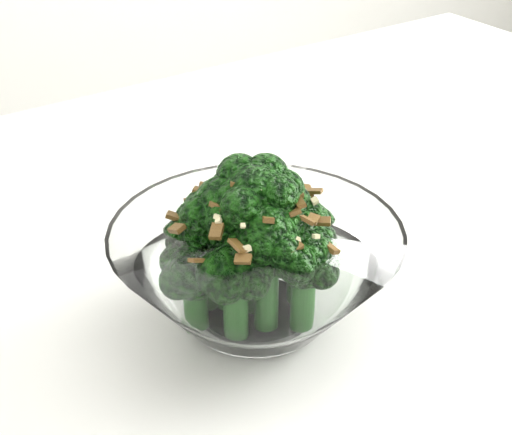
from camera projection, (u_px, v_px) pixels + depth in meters
name	position (u px, v px, depth m)	size (l,w,h in m)	color
table	(289.00, 316.00, 0.67)	(1.38, 1.11, 0.75)	white
broccoli_dish	(255.00, 264.00, 0.53)	(0.20, 0.20, 0.12)	white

